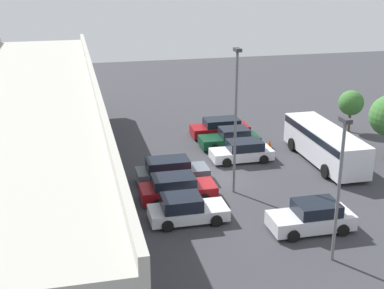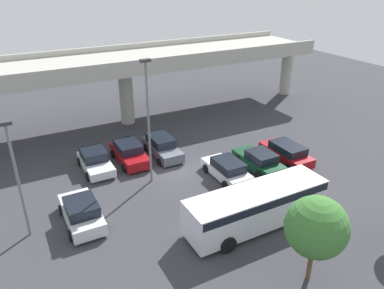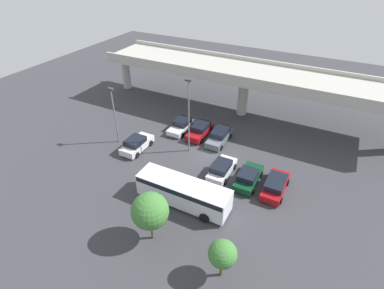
{
  "view_description": "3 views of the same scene",
  "coord_description": "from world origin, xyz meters",
  "px_view_note": "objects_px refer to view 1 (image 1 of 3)",
  "views": [
    {
      "loc": [
        -32.11,
        9.17,
        14.08
      ],
      "look_at": [
        1.78,
        1.27,
        1.92
      ],
      "focal_mm": 50.0,
      "sensor_mm": 36.0,
      "label": 1
    },
    {
      "loc": [
        -11.21,
        -23.22,
        14.5
      ],
      "look_at": [
        0.62,
        -1.23,
        2.65
      ],
      "focal_mm": 35.0,
      "sensor_mm": 36.0,
      "label": 2
    },
    {
      "loc": [
        11.56,
        -26.66,
        21.0
      ],
      "look_at": [
        -1.74,
        -0.96,
        1.4
      ],
      "focal_mm": 28.0,
      "sensor_mm": 36.0,
      "label": 3
    }
  ],
  "objects_px": {
    "parked_car_5": "(231,139)",
    "shuttle_bus": "(325,142)",
    "lamp_post_near_aisle": "(236,112)",
    "lamp_post_mid_lot": "(340,179)",
    "parked_car_2": "(177,189)",
    "parked_car_3": "(171,171)",
    "parked_car_1": "(186,209)",
    "parked_car_6": "(220,128)",
    "tree_front_right": "(351,103)",
    "traffic_cone": "(270,144)",
    "parked_car_4": "(242,151)",
    "parked_car_0": "(312,217)"
  },
  "relations": [
    {
      "from": "parked_car_2",
      "to": "tree_front_right",
      "type": "bearing_deg",
      "value": 30.69
    },
    {
      "from": "parked_car_2",
      "to": "parked_car_1",
      "type": "bearing_deg",
      "value": -90.9
    },
    {
      "from": "parked_car_3",
      "to": "traffic_cone",
      "type": "distance_m",
      "value": 10.1
    },
    {
      "from": "tree_front_right",
      "to": "traffic_cone",
      "type": "bearing_deg",
      "value": 106.6
    },
    {
      "from": "parked_car_3",
      "to": "parked_car_6",
      "type": "xyz_separation_m",
      "value": [
        8.56,
        -5.84,
        -0.04
      ]
    },
    {
      "from": "parked_car_2",
      "to": "shuttle_bus",
      "type": "distance_m",
      "value": 12.41
    },
    {
      "from": "parked_car_4",
      "to": "lamp_post_near_aisle",
      "type": "xyz_separation_m",
      "value": [
        -5.2,
        2.28,
        4.55
      ]
    },
    {
      "from": "parked_car_5",
      "to": "traffic_cone",
      "type": "xyz_separation_m",
      "value": [
        -0.83,
        -2.95,
        -0.4
      ]
    },
    {
      "from": "parked_car_3",
      "to": "lamp_post_mid_lot",
      "type": "bearing_deg",
      "value": -62.5
    },
    {
      "from": "parked_car_4",
      "to": "tree_front_right",
      "type": "distance_m",
      "value": 12.13
    },
    {
      "from": "parked_car_6",
      "to": "shuttle_bus",
      "type": "distance_m",
      "value": 9.39
    },
    {
      "from": "lamp_post_mid_lot",
      "to": "parked_car_3",
      "type": "bearing_deg",
      "value": 27.5
    },
    {
      "from": "parked_car_5",
      "to": "tree_front_right",
      "type": "relative_size",
      "value": 1.29
    },
    {
      "from": "parked_car_5",
      "to": "traffic_cone",
      "type": "distance_m",
      "value": 3.09
    },
    {
      "from": "parked_car_3",
      "to": "parked_car_4",
      "type": "bearing_deg",
      "value": 25.04
    },
    {
      "from": "parked_car_2",
      "to": "lamp_post_mid_lot",
      "type": "distance_m",
      "value": 11.02
    },
    {
      "from": "parked_car_0",
      "to": "lamp_post_near_aisle",
      "type": "bearing_deg",
      "value": -65.32
    },
    {
      "from": "parked_car_5",
      "to": "parked_car_6",
      "type": "relative_size",
      "value": 0.97
    },
    {
      "from": "parked_car_5",
      "to": "lamp_post_mid_lot",
      "type": "distance_m",
      "value": 17.42
    },
    {
      "from": "shuttle_bus",
      "to": "lamp_post_mid_lot",
      "type": "height_order",
      "value": "lamp_post_mid_lot"
    },
    {
      "from": "parked_car_0",
      "to": "lamp_post_near_aisle",
      "type": "xyz_separation_m",
      "value": [
        5.77,
        2.65,
        4.51
      ]
    },
    {
      "from": "parked_car_2",
      "to": "parked_car_5",
      "type": "bearing_deg",
      "value": 54.75
    },
    {
      "from": "parked_car_6",
      "to": "lamp_post_mid_lot",
      "type": "bearing_deg",
      "value": 90.15
    },
    {
      "from": "lamp_post_near_aisle",
      "to": "lamp_post_mid_lot",
      "type": "bearing_deg",
      "value": -165.31
    },
    {
      "from": "parked_car_0",
      "to": "parked_car_2",
      "type": "distance_m",
      "value": 8.38
    },
    {
      "from": "shuttle_bus",
      "to": "lamp_post_mid_lot",
      "type": "relative_size",
      "value": 1.25
    },
    {
      "from": "traffic_cone",
      "to": "parked_car_6",
      "type": "bearing_deg",
      "value": 39.24
    },
    {
      "from": "parked_car_4",
      "to": "traffic_cone",
      "type": "relative_size",
      "value": 6.42
    },
    {
      "from": "parked_car_4",
      "to": "lamp_post_mid_lot",
      "type": "bearing_deg",
      "value": 90.14
    },
    {
      "from": "parked_car_4",
      "to": "lamp_post_near_aisle",
      "type": "distance_m",
      "value": 7.28
    },
    {
      "from": "parked_car_4",
      "to": "lamp_post_mid_lot",
      "type": "distance_m",
      "value": 14.5
    },
    {
      "from": "parked_car_3",
      "to": "parked_car_4",
      "type": "distance_m",
      "value": 6.46
    },
    {
      "from": "parked_car_2",
      "to": "shuttle_bus",
      "type": "relative_size",
      "value": 0.51
    },
    {
      "from": "parked_car_1",
      "to": "parked_car_6",
      "type": "distance_m",
      "value": 15.45
    },
    {
      "from": "parked_car_5",
      "to": "shuttle_bus",
      "type": "relative_size",
      "value": 0.51
    },
    {
      "from": "parked_car_0",
      "to": "lamp_post_mid_lot",
      "type": "height_order",
      "value": "lamp_post_mid_lot"
    },
    {
      "from": "lamp_post_near_aisle",
      "to": "lamp_post_mid_lot",
      "type": "distance_m",
      "value": 9.19
    },
    {
      "from": "parked_car_5",
      "to": "lamp_post_mid_lot",
      "type": "xyz_separation_m",
      "value": [
        -17.05,
        -0.02,
        3.6
      ]
    },
    {
      "from": "parked_car_0",
      "to": "lamp_post_near_aisle",
      "type": "relative_size",
      "value": 0.5
    },
    {
      "from": "parked_car_4",
      "to": "parked_car_6",
      "type": "bearing_deg",
      "value": -89.83
    },
    {
      "from": "parked_car_2",
      "to": "tree_front_right",
      "type": "relative_size",
      "value": 1.28
    },
    {
      "from": "parked_car_3",
      "to": "lamp_post_near_aisle",
      "type": "xyz_separation_m",
      "value": [
        -2.47,
        -3.57,
        4.49
      ]
    },
    {
      "from": "parked_car_5",
      "to": "parked_car_6",
      "type": "xyz_separation_m",
      "value": [
        2.82,
        0.03,
        0.02
      ]
    },
    {
      "from": "lamp_post_mid_lot",
      "to": "traffic_cone",
      "type": "height_order",
      "value": "lamp_post_mid_lot"
    },
    {
      "from": "lamp_post_near_aisle",
      "to": "tree_front_right",
      "type": "bearing_deg",
      "value": -53.75
    },
    {
      "from": "lamp_post_near_aisle",
      "to": "parked_car_6",
      "type": "bearing_deg",
      "value": -11.62
    },
    {
      "from": "shuttle_bus",
      "to": "lamp_post_near_aisle",
      "type": "relative_size",
      "value": 1.0
    },
    {
      "from": "parked_car_6",
      "to": "shuttle_bus",
      "type": "xyz_separation_m",
      "value": [
        -7.42,
        -5.7,
        0.77
      ]
    },
    {
      "from": "parked_car_1",
      "to": "parked_car_2",
      "type": "xyz_separation_m",
      "value": [
        2.81,
        -0.04,
        0.06
      ]
    },
    {
      "from": "parked_car_1",
      "to": "parked_car_3",
      "type": "height_order",
      "value": "parked_car_3"
    }
  ]
}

